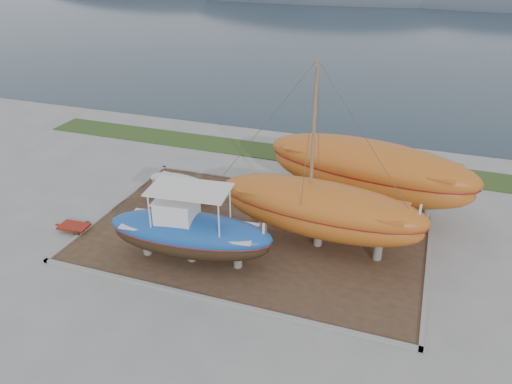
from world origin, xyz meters
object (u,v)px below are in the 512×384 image
(orange_sailboat, at_px, (323,161))
(blue_caique, at_px, (190,225))
(white_dinghy, at_px, (181,188))
(red_trailer, at_px, (74,228))
(orange_bare_hull, at_px, (367,177))

(orange_sailboat, bearing_deg, blue_caique, -143.54)
(blue_caique, distance_m, white_dinghy, 7.07)
(blue_caique, distance_m, red_trailer, 7.75)
(blue_caique, distance_m, orange_bare_hull, 11.26)
(white_dinghy, bearing_deg, blue_caique, -49.35)
(blue_caique, height_order, red_trailer, blue_caique)
(white_dinghy, height_order, orange_bare_hull, orange_bare_hull)
(blue_caique, height_order, white_dinghy, blue_caique)
(orange_bare_hull, bearing_deg, orange_sailboat, -98.69)
(orange_bare_hull, height_order, red_trailer, orange_bare_hull)
(blue_caique, height_order, orange_bare_hull, orange_bare_hull)
(orange_bare_hull, xyz_separation_m, red_trailer, (-14.87, -8.06, -1.94))
(red_trailer, bearing_deg, orange_bare_hull, 24.56)
(white_dinghy, relative_size, orange_bare_hull, 0.37)
(orange_sailboat, relative_size, orange_bare_hull, 0.87)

